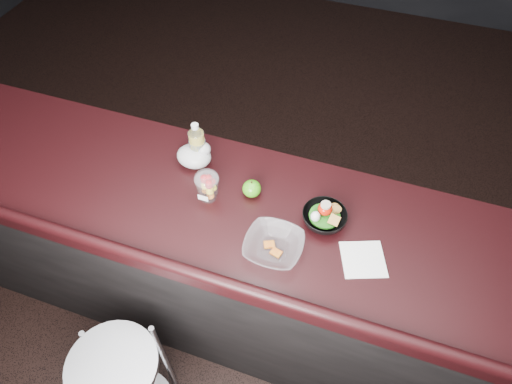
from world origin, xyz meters
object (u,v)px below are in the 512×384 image
at_px(stool_left, 123,381).
at_px(lemonade_bottle, 198,146).
at_px(takeout_bowl, 274,246).
at_px(snack_bowl, 324,217).
at_px(green_apple, 252,189).
at_px(fruit_cup, 207,185).

distance_m(stool_left, lemonade_bottle, 1.04).
bearing_deg(stool_left, lemonade_bottle, 88.43).
bearing_deg(takeout_bowl, snack_bowl, 52.30).
xyz_separation_m(stool_left, lemonade_bottle, (0.02, 0.86, 0.58)).
height_order(lemonade_bottle, green_apple, lemonade_bottle).
xyz_separation_m(lemonade_bottle, fruit_cup, (0.12, -0.18, -0.02)).
relative_size(lemonade_bottle, fruit_cup, 1.49).
relative_size(green_apple, snack_bowl, 0.37).
xyz_separation_m(snack_bowl, takeout_bowl, (-0.15, -0.19, -0.01)).
bearing_deg(takeout_bowl, fruit_cup, 154.50).
relative_size(lemonade_bottle, snack_bowl, 0.98).
height_order(stool_left, fruit_cup, fruit_cup).
height_order(fruit_cup, snack_bowl, fruit_cup).
distance_m(lemonade_bottle, takeout_bowl, 0.57).
relative_size(fruit_cup, takeout_bowl, 0.64).
distance_m(fruit_cup, snack_bowl, 0.49).
xyz_separation_m(green_apple, snack_bowl, (0.32, -0.04, -0.00)).
height_order(lemonade_bottle, takeout_bowl, lemonade_bottle).
xyz_separation_m(fruit_cup, takeout_bowl, (0.34, -0.16, -0.05)).
xyz_separation_m(lemonade_bottle, takeout_bowl, (0.46, -0.34, -0.06)).
bearing_deg(green_apple, fruit_cup, -156.35).
relative_size(stool_left, lemonade_bottle, 3.43).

